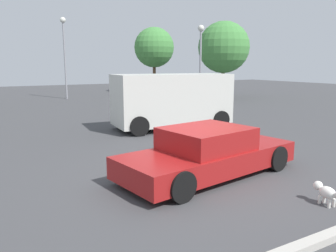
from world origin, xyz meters
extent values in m
plane|color=#424244|center=(0.00, 0.00, 0.00)|extent=(80.00, 80.00, 0.00)
cube|color=maroon|center=(0.28, -0.04, 0.41)|extent=(4.82, 2.46, 0.50)
cube|color=maroon|center=(0.18, -0.05, 0.93)|extent=(2.16, 1.90, 0.53)
cube|color=slate|center=(1.09, 0.09, 0.93)|extent=(0.29, 1.49, 0.44)
cube|color=slate|center=(-0.72, -0.19, 0.93)|extent=(0.29, 1.49, 0.44)
cylinder|color=black|center=(1.74, 1.03, 0.32)|extent=(0.67, 0.32, 0.64)
cylinder|color=black|center=(1.99, -0.61, 0.32)|extent=(0.67, 0.32, 0.64)
cylinder|color=black|center=(-1.43, 0.54, 0.32)|extent=(0.67, 0.32, 0.64)
cylinder|color=black|center=(-1.17, -1.11, 0.32)|extent=(0.67, 0.32, 0.64)
ellipsoid|color=white|center=(1.17, -2.62, 0.25)|extent=(0.26, 0.37, 0.23)
sphere|color=white|center=(1.19, -2.40, 0.32)|extent=(0.18, 0.18, 0.18)
sphere|color=white|center=(1.20, -2.33, 0.31)|extent=(0.08, 0.08, 0.08)
cylinder|color=white|center=(1.12, -2.50, 0.08)|extent=(0.06, 0.06, 0.16)
cylinder|color=white|center=(1.24, -2.52, 0.08)|extent=(0.06, 0.06, 0.16)
cylinder|color=white|center=(1.09, -2.73, 0.08)|extent=(0.06, 0.06, 0.16)
cylinder|color=white|center=(1.22, -2.74, 0.08)|extent=(0.06, 0.06, 0.16)
cube|color=silver|center=(2.63, 5.72, 1.25)|extent=(4.99, 2.37, 2.06)
cube|color=slate|center=(5.00, 5.52, 1.70)|extent=(0.20, 1.66, 0.82)
cylinder|color=black|center=(4.52, 6.49, 0.38)|extent=(0.78, 0.32, 0.76)
cylinder|color=black|center=(4.36, 4.64, 0.38)|extent=(0.78, 0.32, 0.76)
cylinder|color=black|center=(0.90, 6.81, 0.38)|extent=(0.78, 0.32, 0.76)
cylinder|color=black|center=(0.74, 4.96, 0.38)|extent=(0.78, 0.32, 0.76)
cube|color=#B7B2A8|center=(0.00, -3.48, 0.06)|extent=(9.39, 0.20, 0.12)
cylinder|color=gray|center=(9.32, 13.20, 2.50)|extent=(0.14, 0.14, 5.00)
sphere|color=silver|center=(9.32, 13.20, 5.14)|extent=(0.44, 0.44, 0.44)
cylinder|color=gray|center=(1.77, 20.80, 2.95)|extent=(0.14, 0.14, 5.90)
sphere|color=silver|center=(1.77, 20.80, 6.04)|extent=(0.44, 0.44, 0.44)
cylinder|color=brown|center=(13.04, 15.29, 1.25)|extent=(0.31, 0.31, 2.51)
sphere|color=#478C42|center=(13.04, 15.29, 4.05)|extent=(4.10, 4.10, 4.10)
cylinder|color=brown|center=(10.53, 22.54, 1.44)|extent=(0.29, 0.29, 2.88)
sphere|color=#478C42|center=(10.53, 22.54, 4.29)|extent=(3.76, 3.76, 3.76)
camera|label=1|loc=(-4.49, -6.38, 2.65)|focal=35.88mm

